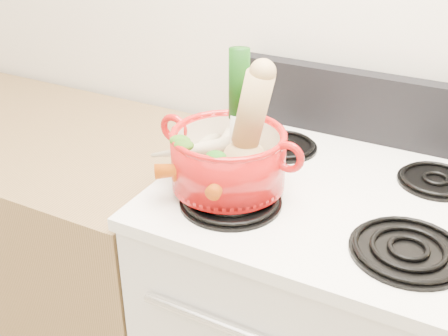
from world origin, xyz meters
The scene contains 23 objects.
wall_back centered at (0.00, 1.75, 1.30)m, with size 3.50×0.02×2.60m, color white.
cooktop centered at (0.00, 1.40, 0.93)m, with size 0.78×0.67×0.03m, color white.
control_backsplash centered at (0.00, 1.70, 1.04)m, with size 0.76×0.05×0.18m, color black.
counter_left centered at (-1.07, 1.40, 0.45)m, with size 1.36×0.65×0.90m, color olive.
burner_front_left centered at (-0.19, 1.24, 0.96)m, with size 0.22×0.22×0.02m, color black.
burner_front_right centered at (0.19, 1.24, 0.96)m, with size 0.22×0.22×0.02m, color black.
burner_back_left centered at (-0.19, 1.54, 0.96)m, with size 0.17×0.17×0.02m, color black.
burner_back_right centered at (0.19, 1.54, 0.96)m, with size 0.17×0.17×0.02m, color black.
dutch_oven centered at (-0.22, 1.29, 1.03)m, with size 0.25×0.25×0.12m, color #B8110F.
pot_handle_left centered at (-0.36, 1.29, 1.07)m, with size 0.07×0.07×0.02m, color #B8110F.
pot_handle_right centered at (-0.08, 1.28, 1.07)m, with size 0.07×0.07×0.02m, color #B8110F.
squash centered at (-0.18, 1.28, 1.12)m, with size 0.10×0.10×0.25m, color tan, non-canonical shape.
leek centered at (-0.22, 1.33, 1.14)m, with size 0.04×0.04×0.29m, color silver.
ginger centered at (-0.22, 1.37, 1.01)m, with size 0.08×0.06×0.04m, color #D1B580.
parsnip_0 centered at (-0.30, 1.32, 1.02)m, with size 0.04×0.04×0.22m, color beige.
parsnip_1 centered at (-0.31, 1.32, 1.02)m, with size 0.04×0.04×0.21m, color beige.
parsnip_2 centered at (-0.28, 1.33, 1.03)m, with size 0.04×0.04×0.17m, color beige.
parsnip_3 centered at (-0.31, 1.29, 1.03)m, with size 0.04×0.04×0.19m, color beige.
parsnip_4 centered at (-0.26, 1.35, 1.04)m, with size 0.04×0.04×0.19m, color beige.
carrot_0 centered at (-0.24, 1.26, 1.01)m, with size 0.03×0.03×0.17m, color #B93009.
carrot_1 centered at (-0.25, 1.24, 1.02)m, with size 0.03×0.03×0.15m, color #BD4809.
carrot_2 centered at (-0.20, 1.24, 1.02)m, with size 0.03×0.03×0.18m, color #B84D09.
carrot_3 centered at (-0.27, 1.21, 1.03)m, with size 0.03×0.03×0.16m, color #C14B09.
Camera 1 is at (0.28, 0.32, 1.61)m, focal length 45.00 mm.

